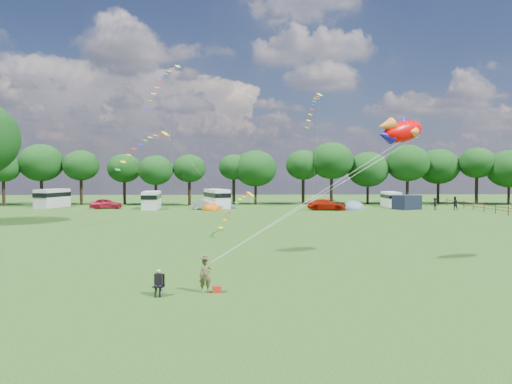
{
  "coord_description": "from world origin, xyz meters",
  "views": [
    {
      "loc": [
        -1.3,
        -26.93,
        5.44
      ],
      "look_at": [
        0.0,
        8.0,
        4.0
      ],
      "focal_mm": 35.0,
      "sensor_mm": 36.0,
      "label": 1
    }
  ],
  "objects_px": {
    "campervan_d": "(391,199)",
    "walker_a": "(455,203)",
    "fish_kite": "(400,131)",
    "walker_b": "(435,204)",
    "car_b": "(207,205)",
    "campervan_b": "(151,200)",
    "campervan_a": "(52,198)",
    "campervan_c": "(217,198)",
    "car_a": "(106,204)",
    "camp_chair": "(159,280)",
    "car_d": "(333,204)",
    "kite_flyer": "(205,276)",
    "tent_orange": "(212,210)",
    "tent_greyblue": "(353,209)",
    "car_c": "(326,205)"
  },
  "relations": [
    {
      "from": "tent_orange",
      "to": "kite_flyer",
      "type": "xyz_separation_m",
      "value": [
        2.18,
        -47.75,
        0.75
      ]
    },
    {
      "from": "walker_a",
      "to": "walker_b",
      "type": "bearing_deg",
      "value": -6.05
    },
    {
      "from": "car_d",
      "to": "tent_greyblue",
      "type": "xyz_separation_m",
      "value": [
        2.74,
        -0.87,
        -0.68
      ]
    },
    {
      "from": "campervan_d",
      "to": "walker_b",
      "type": "bearing_deg",
      "value": -146.88
    },
    {
      "from": "campervan_a",
      "to": "camp_chair",
      "type": "relative_size",
      "value": 5.29
    },
    {
      "from": "walker_a",
      "to": "campervan_a",
      "type": "bearing_deg",
      "value": -2.6
    },
    {
      "from": "kite_flyer",
      "to": "walker_b",
      "type": "bearing_deg",
      "value": 49.67
    },
    {
      "from": "campervan_b",
      "to": "walker_b",
      "type": "xyz_separation_m",
      "value": [
        40.52,
        -2.86,
        -0.51
      ]
    },
    {
      "from": "car_c",
      "to": "tent_orange",
      "type": "height_order",
      "value": "car_c"
    },
    {
      "from": "tent_greyblue",
      "to": "kite_flyer",
      "type": "bearing_deg",
      "value": -110.44
    },
    {
      "from": "campervan_c",
      "to": "camp_chair",
      "type": "distance_m",
      "value": 52.85
    },
    {
      "from": "camp_chair",
      "to": "walker_b",
      "type": "xyz_separation_m",
      "value": [
        31.52,
        47.84,
        0.18
      ]
    },
    {
      "from": "campervan_a",
      "to": "campervan_b",
      "type": "distance_m",
      "value": 16.01
    },
    {
      "from": "campervan_b",
      "to": "car_d",
      "type": "bearing_deg",
      "value": -94.42
    },
    {
      "from": "car_a",
      "to": "camp_chair",
      "type": "distance_m",
      "value": 53.76
    },
    {
      "from": "kite_flyer",
      "to": "walker_b",
      "type": "distance_m",
      "value": 55.83
    },
    {
      "from": "campervan_a",
      "to": "walker_b",
      "type": "bearing_deg",
      "value": -78.52
    },
    {
      "from": "camp_chair",
      "to": "fish_kite",
      "type": "height_order",
      "value": "fish_kite"
    },
    {
      "from": "campervan_a",
      "to": "tent_orange",
      "type": "relative_size",
      "value": 2.06
    },
    {
      "from": "car_a",
      "to": "campervan_a",
      "type": "distance_m",
      "value": 9.4
    },
    {
      "from": "car_b",
      "to": "walker_b",
      "type": "height_order",
      "value": "walker_b"
    },
    {
      "from": "campervan_a",
      "to": "walker_a",
      "type": "xyz_separation_m",
      "value": [
        58.67,
        -7.15,
        -0.54
      ]
    },
    {
      "from": "fish_kite",
      "to": "campervan_b",
      "type": "bearing_deg",
      "value": 91.29
    },
    {
      "from": "tent_orange",
      "to": "fish_kite",
      "type": "bearing_deg",
      "value": -71.01
    },
    {
      "from": "campervan_b",
      "to": "campervan_d",
      "type": "bearing_deg",
      "value": -86.09
    },
    {
      "from": "car_a",
      "to": "car_b",
      "type": "bearing_deg",
      "value": -97.95
    },
    {
      "from": "kite_flyer",
      "to": "walker_b",
      "type": "height_order",
      "value": "walker_b"
    },
    {
      "from": "campervan_c",
      "to": "walker_a",
      "type": "distance_m",
      "value": 34.19
    },
    {
      "from": "car_c",
      "to": "walker_b",
      "type": "height_order",
      "value": "walker_b"
    },
    {
      "from": "campervan_c",
      "to": "walker_a",
      "type": "bearing_deg",
      "value": -119.98
    },
    {
      "from": "campervan_b",
      "to": "walker_b",
      "type": "bearing_deg",
      "value": -96.01
    },
    {
      "from": "campervan_c",
      "to": "campervan_d",
      "type": "distance_m",
      "value": 26.9
    },
    {
      "from": "campervan_d",
      "to": "kite_flyer",
      "type": "bearing_deg",
      "value": 155.06
    },
    {
      "from": "walker_a",
      "to": "walker_b",
      "type": "height_order",
      "value": "walker_a"
    },
    {
      "from": "fish_kite",
      "to": "walker_a",
      "type": "bearing_deg",
      "value": 35.11
    },
    {
      "from": "car_b",
      "to": "campervan_a",
      "type": "xyz_separation_m",
      "value": [
        -23.63,
        5.41,
        0.77
      ]
    },
    {
      "from": "campervan_b",
      "to": "tent_greyblue",
      "type": "xyz_separation_m",
      "value": [
        28.99,
        -1.99,
        -1.36
      ]
    },
    {
      "from": "campervan_c",
      "to": "tent_greyblue",
      "type": "height_order",
      "value": "campervan_c"
    },
    {
      "from": "tent_greyblue",
      "to": "fish_kite",
      "type": "bearing_deg",
      "value": -99.28
    },
    {
      "from": "tent_greyblue",
      "to": "campervan_c",
      "type": "bearing_deg",
      "value": 168.08
    },
    {
      "from": "car_d",
      "to": "campervan_c",
      "type": "height_order",
      "value": "campervan_c"
    },
    {
      "from": "campervan_d",
      "to": "walker_a",
      "type": "relative_size",
      "value": 2.46
    },
    {
      "from": "car_b",
      "to": "kite_flyer",
      "type": "xyz_separation_m",
      "value": [
        2.92,
        -48.65,
        0.05
      ]
    },
    {
      "from": "walker_a",
      "to": "car_c",
      "type": "bearing_deg",
      "value": 3.34
    },
    {
      "from": "camp_chair",
      "to": "car_c",
      "type": "bearing_deg",
      "value": 81.43
    },
    {
      "from": "car_a",
      "to": "car_b",
      "type": "distance_m",
      "value": 14.97
    },
    {
      "from": "campervan_d",
      "to": "tent_greyblue",
      "type": "xyz_separation_m",
      "value": [
        -7.25,
        -5.73,
        -1.21
      ]
    },
    {
      "from": "camp_chair",
      "to": "walker_b",
      "type": "distance_m",
      "value": 57.29
    },
    {
      "from": "car_d",
      "to": "kite_flyer",
      "type": "bearing_deg",
      "value": -176.86
    },
    {
      "from": "car_b",
      "to": "campervan_b",
      "type": "height_order",
      "value": "campervan_b"
    }
  ]
}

